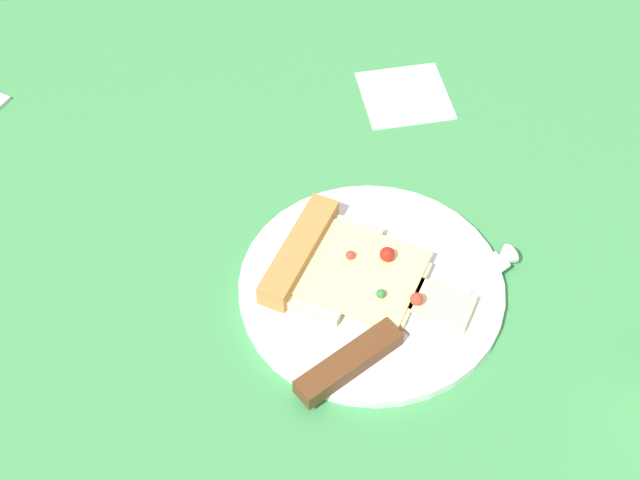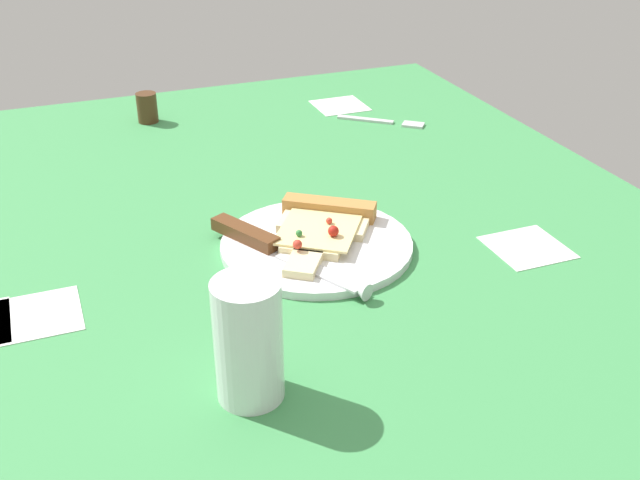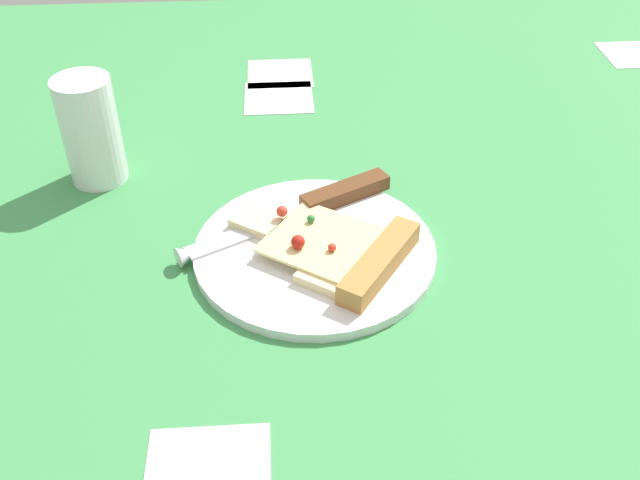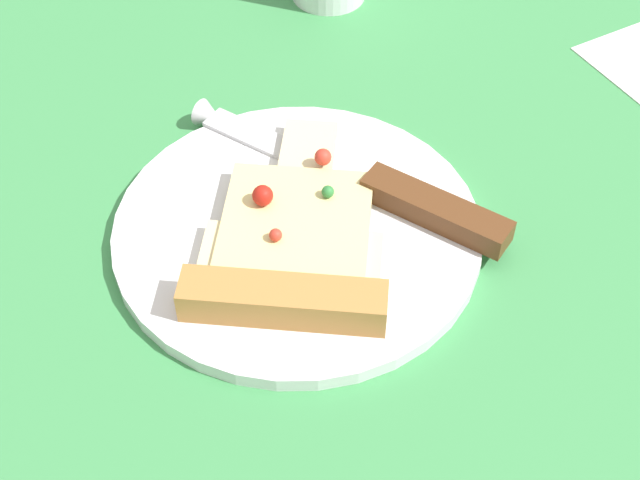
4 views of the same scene
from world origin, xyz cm
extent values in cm
cube|color=#3D8C4C|center=(0.00, 0.00, -1.50)|extent=(118.21, 118.21, 3.00)
cube|color=white|center=(-18.14, -34.27, -0.10)|extent=(9.00, 9.00, 0.20)
cube|color=white|center=(39.27, -33.08, -0.10)|extent=(9.00, 9.00, 0.20)
cube|color=white|center=(-11.71, 22.92, -0.10)|extent=(9.00, 9.00, 0.20)
cylinder|color=silver|center=(-8.96, -9.97, 0.51)|extent=(23.53, 23.53, 1.02)
cube|color=beige|center=(-5.67, -12.24, 1.52)|extent=(11.19, 12.46, 1.00)
cube|color=beige|center=(-10.19, -9.12, 1.52)|extent=(8.70, 9.11, 1.00)
cube|color=beige|center=(-14.31, -6.27, 1.52)|extent=(6.32, 5.92, 1.00)
cube|color=#EDD88C|center=(-8.14, -10.54, 2.17)|extent=(13.46, 13.25, 0.30)
cube|color=#B27A3D|center=(-3.20, -13.95, 2.12)|extent=(8.96, 11.35, 2.20)
sphere|color=red|center=(-7.47, -12.21, 2.72)|extent=(0.81, 0.81, 0.81)
sphere|color=red|center=(-11.98, -6.42, 2.88)|extent=(1.13, 1.13, 1.13)
sphere|color=#2D7A38|center=(-9.17, -7.64, 2.72)|extent=(0.80, 0.80, 0.80)
sphere|color=#B21E14|center=(-10.62, -11.50, 2.99)|extent=(1.33, 1.33, 1.33)
cube|color=silver|center=(-15.85, -7.62, 1.17)|extent=(11.55, 7.37, 0.30)
cone|color=silver|center=(-21.16, -10.42, 1.17)|extent=(2.70, 2.70, 2.00)
cube|color=#593319|center=(-5.24, -2.02, 1.82)|extent=(9.87, 6.61, 1.60)
cylinder|color=white|center=(-32.12, 5.35, 5.99)|extent=(6.19, 6.19, 11.98)
cylinder|color=#4C2D19|center=(43.61, 1.20, 2.55)|extent=(3.49, 3.49, 5.10)
cube|color=silver|center=(30.43, -34.23, 0.40)|extent=(7.22, 8.53, 0.80)
cube|color=silver|center=(25.09, -40.84, 0.40)|extent=(4.13, 4.31, 0.80)
camera|label=1|loc=(4.47, 36.49, 66.81)|focal=51.90mm
camera|label=2|loc=(-85.57, 19.34, 46.41)|focal=43.09mm
camera|label=3|loc=(-12.18, -64.50, 45.59)|focal=40.86mm
camera|label=4|loc=(26.17, -27.80, 43.11)|focal=50.97mm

